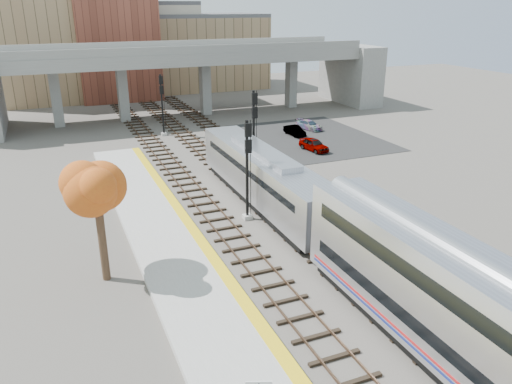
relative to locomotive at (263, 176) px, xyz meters
name	(u,v)px	position (x,y,z in m)	size (l,w,h in m)	color
ground	(330,280)	(-1.00, -11.58, -2.28)	(160.00, 160.00, 0.00)	#47423D
platform	(205,307)	(-8.25, -11.58, -2.10)	(4.50, 60.00, 0.35)	#9E9E99
yellow_strip	(240,296)	(-6.35, -11.58, -1.92)	(0.70, 60.00, 0.01)	yellow
tracks	(258,200)	(-0.07, 0.92, -2.20)	(10.70, 95.00, 0.25)	black
overpass	(190,72)	(3.92, 33.42, 3.53)	(54.00, 12.00, 9.50)	slate
buildings_far	(132,44)	(0.26, 54.99, 5.60)	(43.00, 21.00, 20.60)	#927855
parking_lot	(310,137)	(13.00, 16.42, -2.26)	(14.00, 18.00, 0.04)	black
locomotive	(263,176)	(0.00, 0.00, 0.00)	(3.02, 19.05, 4.10)	#A8AAB2
signal_mast_near	(247,172)	(-2.10, -2.08, 1.26)	(0.60, 0.64, 7.11)	#9E9E99
signal_mast_mid	(254,134)	(2.00, 6.63, 1.51)	(0.60, 0.64, 7.47)	#9E9E99
signal_mast_far	(162,106)	(-2.10, 23.80, 1.14)	(0.60, 0.64, 6.93)	#9E9E99
tree	(97,193)	(-12.37, -6.61, 2.82)	(3.60, 3.60, 6.88)	#382619
car_a	(314,145)	(10.69, 11.42, -1.60)	(1.50, 3.74, 1.27)	#99999E
car_b	(295,131)	(11.73, 17.81, -1.68)	(1.19, 3.40, 1.12)	#99999E
car_c	(309,125)	(14.67, 19.75, -1.70)	(1.52, 3.74, 1.08)	#99999E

